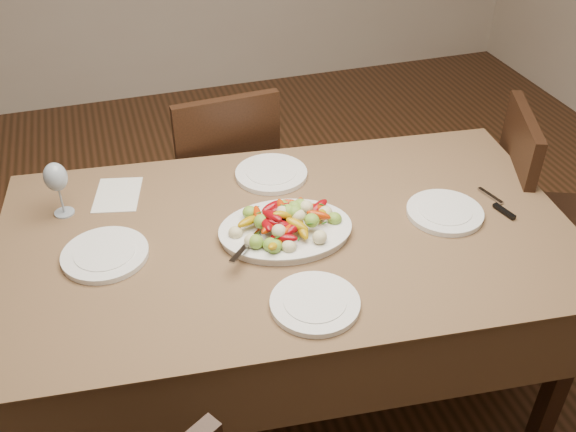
% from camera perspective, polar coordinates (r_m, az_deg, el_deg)
% --- Properties ---
extents(floor, '(6.00, 6.00, 0.00)m').
position_cam_1_polar(floor, '(2.47, 3.43, -18.51)').
color(floor, '#3D2312').
rests_on(floor, ground).
extents(dining_table, '(1.94, 1.23, 0.76)m').
position_cam_1_polar(dining_table, '(2.31, -0.00, -8.87)').
color(dining_table, brown).
rests_on(dining_table, ground).
extents(chair_far, '(0.45, 0.45, 0.95)m').
position_cam_1_polar(chair_far, '(2.84, -6.16, 3.26)').
color(chair_far, black).
rests_on(chair_far, ground).
extents(chair_right, '(0.55, 0.55, 0.95)m').
position_cam_1_polar(chair_right, '(2.76, 22.31, -0.67)').
color(chair_right, black).
rests_on(chair_right, ground).
extents(serving_platter, '(0.44, 0.35, 0.02)m').
position_cam_1_polar(serving_platter, '(2.03, -0.22, -1.40)').
color(serving_platter, white).
rests_on(serving_platter, dining_table).
extents(roasted_vegetables, '(0.36, 0.26, 0.09)m').
position_cam_1_polar(roasted_vegetables, '(2.00, -0.23, -0.11)').
color(roasted_vegetables, maroon).
rests_on(roasted_vegetables, serving_platter).
extents(serving_spoon, '(0.25, 0.23, 0.03)m').
position_cam_1_polar(serving_spoon, '(1.97, -1.87, -1.43)').
color(serving_spoon, '#9EA0A8').
rests_on(serving_spoon, serving_platter).
extents(plate_left, '(0.26, 0.26, 0.02)m').
position_cam_1_polar(plate_left, '(2.03, -15.94, -3.33)').
color(plate_left, white).
rests_on(plate_left, dining_table).
extents(plate_right, '(0.25, 0.25, 0.02)m').
position_cam_1_polar(plate_right, '(2.19, 13.76, 0.30)').
color(plate_right, white).
rests_on(plate_right, dining_table).
extents(plate_far, '(0.26, 0.26, 0.02)m').
position_cam_1_polar(plate_far, '(2.32, -1.50, 3.76)').
color(plate_far, white).
rests_on(plate_far, dining_table).
extents(plate_near, '(0.25, 0.25, 0.02)m').
position_cam_1_polar(plate_near, '(1.79, 2.40, -7.78)').
color(plate_near, white).
rests_on(plate_near, dining_table).
extents(wine_glass, '(0.08, 0.08, 0.20)m').
position_cam_1_polar(wine_glass, '(2.21, -19.75, 2.37)').
color(wine_glass, '#8C99A5').
rests_on(wine_glass, dining_table).
extents(menu_card, '(0.19, 0.24, 0.00)m').
position_cam_1_polar(menu_card, '(2.30, -14.91, 1.85)').
color(menu_card, silver).
rests_on(menu_card, dining_table).
extents(table_knife, '(0.06, 0.20, 0.01)m').
position_cam_1_polar(table_knife, '(2.28, 18.14, 0.97)').
color(table_knife, '#9EA0A8').
rests_on(table_knife, dining_table).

